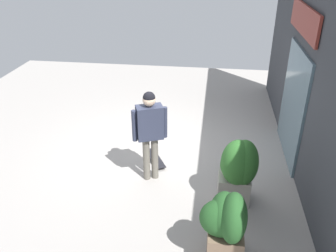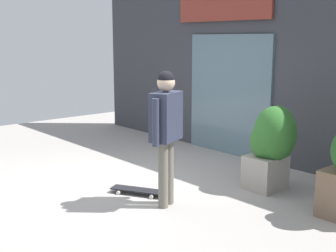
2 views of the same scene
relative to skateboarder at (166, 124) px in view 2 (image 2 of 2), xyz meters
name	(u,v)px [view 2 (image 2 of 2)]	position (x,y,z in m)	size (l,w,h in m)	color
ground_plane	(124,188)	(-0.94, -0.01, -1.10)	(12.00, 12.00, 0.00)	#9E9993
building_facade	(250,68)	(-0.96, 2.85, 0.55)	(8.50, 0.31, 3.32)	#383A3F
skateboarder	(166,124)	(0.00, 0.00, 0.00)	(0.42, 0.60, 1.78)	#666056
skateboard	(138,190)	(-0.59, -0.02, -1.04)	(0.79, 0.55, 0.08)	black
planter_box_left	(272,142)	(0.51, 1.58, -0.39)	(0.64, 0.63, 1.24)	gray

